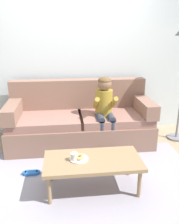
{
  "coord_description": "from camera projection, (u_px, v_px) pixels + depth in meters",
  "views": [
    {
      "loc": [
        -0.25,
        -2.68,
        1.74
      ],
      "look_at": [
        0.11,
        0.45,
        0.65
      ],
      "focal_mm": 37.69,
      "sensor_mm": 36.0,
      "label": 1
    }
  ],
  "objects": [
    {
      "name": "mug",
      "position": [
        74.0,
        157.0,
        2.58
      ],
      "size": [
        0.08,
        0.08,
        0.09
      ],
      "primitive_type": "cylinder",
      "color": "silver",
      "rests_on": "coffee_table"
    },
    {
      "name": "ground",
      "position": [
        85.0,
        170.0,
        3.11
      ],
      "size": [
        10.0,
        10.0,
        0.0
      ],
      "primitive_type": "plane",
      "color": "#9E896B"
    },
    {
      "name": "person_child",
      "position": [
        105.0,
        106.0,
        3.53
      ],
      "size": [
        0.34,
        0.58,
        1.1
      ],
      "color": "olive",
      "rests_on": "ground"
    },
    {
      "name": "coffee_table",
      "position": [
        93.0,
        162.0,
        2.63
      ],
      "size": [
        1.09,
        0.54,
        0.39
      ],
      "color": "#937551",
      "rests_on": "ground"
    },
    {
      "name": "toy_controller",
      "position": [
        31.0,
        173.0,
        2.99
      ],
      "size": [
        0.23,
        0.09,
        0.05
      ],
      "rotation": [
        0.0,
        0.0,
        0.37
      ],
      "color": "blue",
      "rests_on": "ground"
    },
    {
      "name": "wall_back",
      "position": [
        76.0,
        52.0,
        3.97
      ],
      "size": [
        8.0,
        0.1,
        2.8
      ],
      "primitive_type": "cube",
      "color": "silver",
      "rests_on": "ground"
    },
    {
      "name": "plate",
      "position": [
        79.0,
        159.0,
        2.61
      ],
      "size": [
        0.21,
        0.21,
        0.01
      ],
      "primitive_type": "cylinder",
      "color": "white",
      "rests_on": "coffee_table"
    },
    {
      "name": "area_rug",
      "position": [
        87.0,
        181.0,
        2.87
      ],
      "size": [
        2.83,
        1.75,
        0.01
      ],
      "primitive_type": "cube",
      "color": "#9993A3",
      "rests_on": "ground"
    },
    {
      "name": "donut",
      "position": [
        79.0,
        157.0,
        2.61
      ],
      "size": [
        0.13,
        0.13,
        0.04
      ],
      "primitive_type": "torus",
      "rotation": [
        0.0,
        0.0,
        3.07
      ],
      "color": "tan",
      "rests_on": "plate"
    },
    {
      "name": "couch",
      "position": [
        80.0,
        122.0,
        3.8
      ],
      "size": [
        2.23,
        0.9,
        0.98
      ],
      "color": "#846051",
      "rests_on": "ground"
    }
  ]
}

